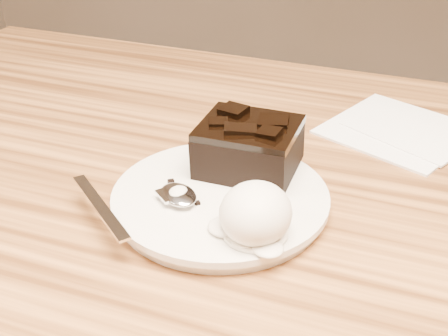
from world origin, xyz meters
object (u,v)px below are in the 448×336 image
(brownie, at_px, (249,150))
(napkin, at_px, (398,129))
(plate, at_px, (220,201))
(spoon, at_px, (178,196))
(ice_cream_scoop, at_px, (256,213))

(brownie, distance_m, napkin, 0.22)
(plate, bearing_deg, spoon, -140.80)
(brownie, relative_size, spoon, 0.54)
(ice_cream_scoop, height_order, spoon, ice_cream_scoop)
(ice_cream_scoop, height_order, napkin, ice_cream_scoop)
(napkin, bearing_deg, brownie, -126.95)
(brownie, distance_m, spoon, 0.09)
(ice_cream_scoop, distance_m, spoon, 0.09)
(plate, bearing_deg, napkin, 58.24)
(ice_cream_scoop, bearing_deg, spoon, 163.98)
(ice_cream_scoop, relative_size, napkin, 0.44)
(brownie, distance_m, ice_cream_scoop, 0.11)
(spoon, bearing_deg, napkin, 4.30)
(plate, distance_m, brownie, 0.06)
(ice_cream_scoop, bearing_deg, plate, 135.76)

